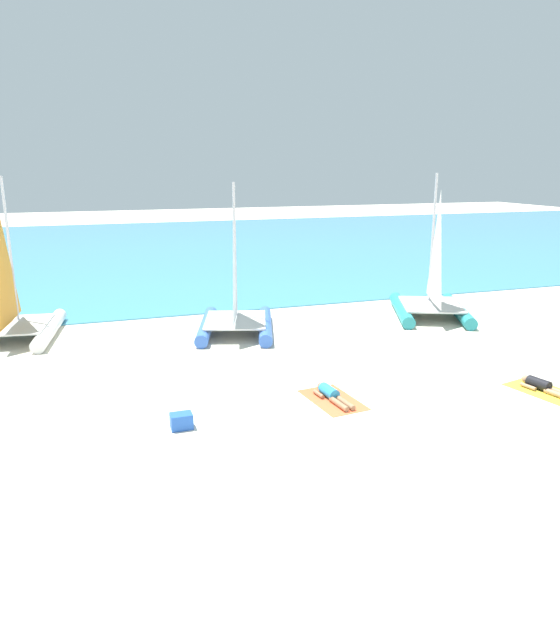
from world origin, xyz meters
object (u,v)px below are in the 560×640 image
object	(u,v)px
sailboat_blue	(236,312)
sailboat_white	(14,316)
towel_left	(333,400)
sailboat_teal	(431,297)
towel_right	(545,391)
cooler_box	(181,421)
sunbather_right	(543,386)
sunbather_left	(332,394)

from	to	relation	value
sailboat_blue	sailboat_white	bearing A→B (deg)	-176.37
sailboat_blue	towel_left	distance (m)	6.92
sailboat_teal	towel_right	size ratio (longest dim) A/B	2.93
sailboat_white	cooler_box	world-z (taller)	sailboat_white
towel_right	sunbather_right	distance (m)	0.14
towel_left	sunbather_right	distance (m)	5.71
sailboat_white	sunbather_left	world-z (taller)	sailboat_white
sailboat_blue	sailboat_teal	bearing A→B (deg)	14.92
sailboat_teal	sunbather_right	xyz separation A→B (m)	(-1.50, -7.78, -0.70)
sailboat_teal	towel_left	world-z (taller)	sailboat_teal
sailboat_white	sailboat_teal	bearing A→B (deg)	0.50
sailboat_white	towel_left	bearing A→B (deg)	-38.20
towel_right	sunbather_left	bearing A→B (deg)	166.61
sailboat_teal	cooler_box	world-z (taller)	sailboat_teal
sunbather_left	towel_right	world-z (taller)	sunbather_left
sailboat_teal	sunbather_left	distance (m)	9.65
sunbather_left	towel_right	distance (m)	5.76
sailboat_white	sunbather_right	size ratio (longest dim) A/B	3.52
cooler_box	towel_right	bearing A→B (deg)	-5.05
sailboat_teal	towel_left	size ratio (longest dim) A/B	2.93
sunbather_right	towel_right	bearing A→B (deg)	-90.00
sailboat_white	sunbather_left	distance (m)	11.85
towel_left	sunbather_right	xyz separation A→B (m)	(5.58, -1.20, 0.13)
sailboat_blue	towel_left	xyz separation A→B (m)	(0.82, -6.82, -0.78)
sailboat_teal	sunbather_right	bearing A→B (deg)	-78.28
sailboat_teal	towel_right	bearing A→B (deg)	-78.08
sailboat_blue	towel_left	bearing A→B (deg)	-66.48
sailboat_blue	cooler_box	size ratio (longest dim) A/B	10.55
sailboat_teal	towel_right	xyz separation A→B (m)	(-1.49, -7.85, -0.82)
sunbather_right	sailboat_blue	bearing A→B (deg)	115.75
sailboat_teal	sunbather_right	size ratio (longest dim) A/B	3.57
sunbather_left	sunbather_right	distance (m)	5.73
cooler_box	sunbather_right	bearing A→B (deg)	-4.66
sunbather_left	cooler_box	bearing A→B (deg)	-179.58
sunbather_left	sunbather_right	world-z (taller)	same
sunbather_left	cooler_box	distance (m)	3.97
sailboat_teal	towel_right	world-z (taller)	sailboat_teal
sailboat_teal	cooler_box	xyz separation A→B (m)	(-11.03, -7.01, -0.65)
sailboat_blue	sailboat_white	world-z (taller)	sailboat_white
sailboat_white	towel_right	bearing A→B (deg)	-27.53
sailboat_white	sunbather_right	xyz separation A→B (m)	(13.83, -9.74, -0.69)
sunbather_right	sailboat_teal	bearing A→B (deg)	66.25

